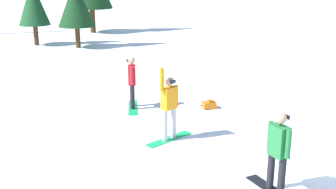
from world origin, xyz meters
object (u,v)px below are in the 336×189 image
snowboarder_midground (169,106)px  snowboarder_background (132,82)px  snowboarder_foreground (278,151)px  backpack_orange (209,105)px

snowboarder_midground → snowboarder_background: (-0.19, 2.97, -0.05)m
snowboarder_foreground → snowboarder_midground: (-1.06, 3.38, 0.04)m
snowboarder_midground → backpack_orange: snowboarder_midground is taller
snowboarder_foreground → snowboarder_background: 6.47m
snowboarder_midground → snowboarder_background: snowboarder_midground is taller
snowboarder_midground → snowboarder_background: size_ratio=1.17×
snowboarder_foreground → snowboarder_midground: size_ratio=0.86×
snowboarder_foreground → snowboarder_background: size_ratio=1.01×
snowboarder_foreground → snowboarder_midground: bearing=107.3°
snowboarder_background → snowboarder_foreground: bearing=-78.9°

